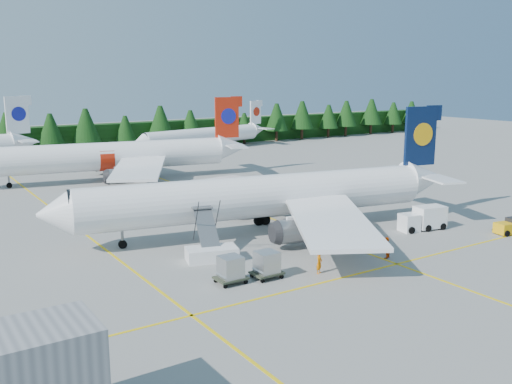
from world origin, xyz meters
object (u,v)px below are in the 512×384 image
airliner_red (101,157)px  airstairs (211,250)px  baggage_tug (509,227)px  service_truck (422,218)px  airliner_navy (252,198)px

airliner_red → airstairs: bearing=-85.6°
airliner_red → baggage_tug: size_ratio=14.24×
service_truck → airliner_navy: bearing=162.5°
airliner_red → airstairs: size_ratio=6.41×
baggage_tug → airliner_navy: bearing=156.3°
airliner_red → service_truck: 50.58m
airstairs → airliner_navy: bearing=49.8°
airliner_red → service_truck: bearing=-57.3°
airliner_red → airstairs: 43.38m
airstairs → service_truck: bearing=7.9°
service_truck → baggage_tug: service_truck is taller
airstairs → service_truck: airstairs is taller
airliner_navy → airliner_red: bearing=105.7°
service_truck → airstairs: bearing=-178.0°
airliner_red → airliner_navy: bearing=-74.9°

